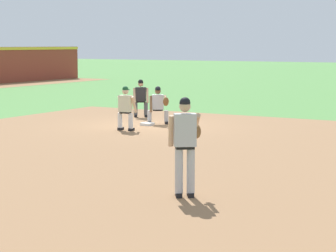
{
  "coord_description": "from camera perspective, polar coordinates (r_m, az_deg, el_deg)",
  "views": [
    {
      "loc": [
        -19.2,
        -11.99,
        2.82
      ],
      "look_at": [
        -6.16,
        -4.42,
        0.93
      ],
      "focal_mm": 70.0,
      "sensor_mm": 36.0,
      "label": 1
    }
  ],
  "objects": [
    {
      "name": "infield_dirt_patch",
      "position": [
        17.47,
        -0.68,
        -2.12
      ],
      "size": [
        18.0,
        18.0,
        0.01
      ],
      "primitive_type": "cube",
      "color": "#936B47",
      "rests_on": "ground"
    },
    {
      "name": "baseball",
      "position": [
        18.12,
        0.17,
        -1.67
      ],
      "size": [
        0.07,
        0.07,
        0.07
      ],
      "primitive_type": "sphere",
      "color": "white",
      "rests_on": "ground"
    },
    {
      "name": "umpire",
      "position": [
        25.34,
        -2.39,
        2.57
      ],
      "size": [
        0.65,
        0.68,
        1.46
      ],
      "color": "black",
      "rests_on": "ground"
    },
    {
      "name": "first_base_bag",
      "position": [
        22.81,
        -1.82,
        0.17
      ],
      "size": [
        0.38,
        0.38,
        0.09
      ],
      "primitive_type": "cube",
      "color": "white",
      "rests_on": "ground"
    },
    {
      "name": "first_baseman",
      "position": [
        23.05,
        -0.83,
        1.97
      ],
      "size": [
        0.8,
        1.05,
        1.34
      ],
      "color": "black",
      "rests_on": "ground"
    },
    {
      "name": "ground_plane",
      "position": [
        22.81,
        -1.82,
        0.06
      ],
      "size": [
        160.0,
        160.0,
        0.0
      ],
      "primitive_type": "plane",
      "color": "#518942"
    },
    {
      "name": "baserunner",
      "position": [
        21.38,
        -3.72,
        1.71
      ],
      "size": [
        0.47,
        0.61,
        1.46
      ],
      "color": "black",
      "rests_on": "ground"
    },
    {
      "name": "pitcher",
      "position": [
        12.02,
        1.54,
        -1.27
      ],
      "size": [
        0.85,
        0.57,
        1.86
      ],
      "color": "black",
      "rests_on": "ground"
    }
  ]
}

